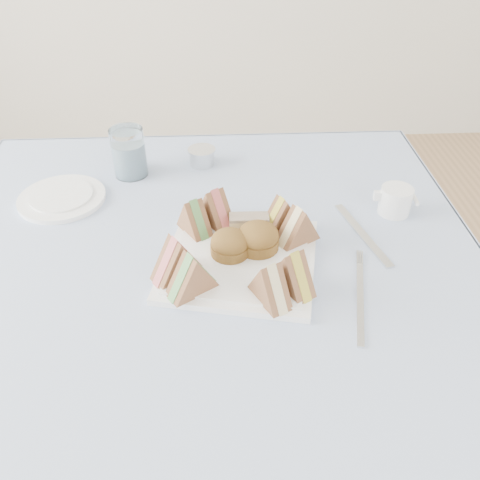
{
  "coord_description": "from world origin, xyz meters",
  "views": [
    {
      "loc": [
        0.03,
        -0.69,
        1.33
      ],
      "look_at": [
        0.06,
        0.0,
        0.8
      ],
      "focal_mm": 38.0,
      "sensor_mm": 36.0,
      "label": 1
    }
  ],
  "objects_px": {
    "serving_plate": "(240,260)",
    "creamer_jug": "(395,201)",
    "table": "(211,393)",
    "water_glass": "(129,152)"
  },
  "relations": [
    {
      "from": "table",
      "to": "water_glass",
      "type": "relative_size",
      "value": 8.31
    },
    {
      "from": "table",
      "to": "creamer_jug",
      "type": "xyz_separation_m",
      "value": [
        0.38,
        0.14,
        0.4
      ]
    },
    {
      "from": "serving_plate",
      "to": "creamer_jug",
      "type": "xyz_separation_m",
      "value": [
        0.32,
        0.14,
        0.02
      ]
    },
    {
      "from": "water_glass",
      "to": "table",
      "type": "bearing_deg",
      "value": -63.15
    },
    {
      "from": "table",
      "to": "creamer_jug",
      "type": "bearing_deg",
      "value": 20.46
    },
    {
      "from": "creamer_jug",
      "to": "table",
      "type": "bearing_deg",
      "value": -155.91
    },
    {
      "from": "serving_plate",
      "to": "creamer_jug",
      "type": "relative_size",
      "value": 4.12
    },
    {
      "from": "serving_plate",
      "to": "water_glass",
      "type": "relative_size",
      "value": 2.41
    },
    {
      "from": "serving_plate",
      "to": "water_glass",
      "type": "xyz_separation_m",
      "value": [
        -0.23,
        0.32,
        0.05
      ]
    },
    {
      "from": "table",
      "to": "serving_plate",
      "type": "relative_size",
      "value": 3.46
    }
  ]
}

